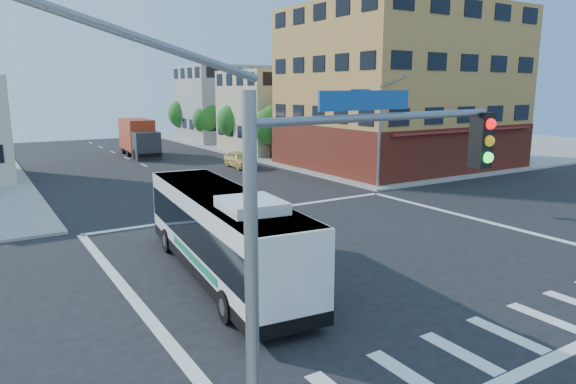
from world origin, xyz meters
TOP-DOWN VIEW (x-y plane):
  - ground at (0.00, 0.00)m, footprint 120.00×120.00m
  - sidewalk_ne at (35.00, 35.00)m, footprint 50.00×50.00m
  - corner_building_ne at (19.99, 18.48)m, footprint 18.10×15.44m
  - building_east_near at (16.98, 33.98)m, footprint 12.06×10.06m
  - building_east_far at (16.98, 47.98)m, footprint 12.06×10.06m
  - signal_mast_ne at (9.08, 10.62)m, footprint 7.91×1.13m
  - signal_mast_sw at (-9.08, -10.64)m, footprint 7.91×1.01m
  - street_tree_a at (11.90, 27.92)m, footprint 3.60×3.60m
  - street_tree_b at (11.90, 35.92)m, footprint 3.80×3.80m
  - street_tree_c at (11.90, 43.92)m, footprint 3.40×3.40m
  - street_tree_d at (11.90, 51.92)m, footprint 4.00×4.00m
  - transit_bus at (-5.98, 0.71)m, footprint 3.80×12.26m
  - box_truck at (1.62, 37.88)m, footprint 2.96×8.67m
  - parked_car at (7.01, 25.06)m, footprint 2.07×4.52m

SIDE VIEW (x-z plane):
  - ground at x=0.00m, z-range 0.00..0.00m
  - sidewalk_ne at x=35.00m, z-range 0.00..0.15m
  - parked_car at x=7.01m, z-range 0.00..1.50m
  - transit_bus at x=-5.98m, z-range -0.04..3.53m
  - box_truck at x=1.62m, z-range -0.06..3.79m
  - street_tree_c at x=11.90m, z-range 0.82..6.11m
  - street_tree_a at x=11.90m, z-range 0.83..6.35m
  - street_tree_b at x=11.90m, z-range 0.85..6.65m
  - street_tree_d at x=11.90m, z-range 0.87..6.90m
  - building_east_near at x=16.98m, z-range 0.01..9.01m
  - signal_mast_ne at x=9.08m, z-range 0.95..9.02m
  - signal_mast_sw at x=-9.08m, z-range 0.95..9.02m
  - building_east_far at x=16.98m, z-range 0.01..10.01m
  - corner_building_ne at x=19.99m, z-range -1.11..12.89m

